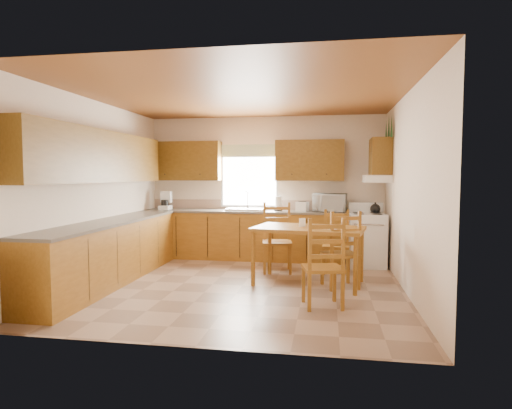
% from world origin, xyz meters
% --- Properties ---
extents(floor, '(4.50, 4.50, 0.00)m').
position_xyz_m(floor, '(0.00, 0.00, 0.00)').
color(floor, '#8E7059').
rests_on(floor, ground).
extents(ceiling, '(4.50, 4.50, 0.00)m').
position_xyz_m(ceiling, '(0.00, 0.00, 2.70)').
color(ceiling, brown).
rests_on(ceiling, floor).
extents(wall_left, '(4.50, 4.50, 0.00)m').
position_xyz_m(wall_left, '(-2.25, 0.00, 1.35)').
color(wall_left, beige).
rests_on(wall_left, floor).
extents(wall_right, '(4.50, 4.50, 0.00)m').
position_xyz_m(wall_right, '(2.25, 0.00, 1.35)').
color(wall_right, beige).
rests_on(wall_right, floor).
extents(wall_back, '(4.50, 4.50, 0.00)m').
position_xyz_m(wall_back, '(0.00, 2.25, 1.35)').
color(wall_back, beige).
rests_on(wall_back, floor).
extents(wall_front, '(4.50, 4.50, 0.00)m').
position_xyz_m(wall_front, '(0.00, -2.25, 1.35)').
color(wall_front, beige).
rests_on(wall_front, floor).
extents(lower_cab_back, '(3.75, 0.60, 0.88)m').
position_xyz_m(lower_cab_back, '(-0.38, 1.95, 0.44)').
color(lower_cab_back, brown).
rests_on(lower_cab_back, floor).
extents(lower_cab_left, '(0.60, 3.60, 0.88)m').
position_xyz_m(lower_cab_left, '(-1.95, -0.15, 0.44)').
color(lower_cab_left, brown).
rests_on(lower_cab_left, floor).
extents(counter_back, '(3.75, 0.63, 0.04)m').
position_xyz_m(counter_back, '(-0.38, 1.95, 0.90)').
color(counter_back, '#564E44').
rests_on(counter_back, lower_cab_back).
extents(counter_left, '(0.63, 3.60, 0.04)m').
position_xyz_m(counter_left, '(-1.95, -0.15, 0.90)').
color(counter_left, '#564E44').
rests_on(counter_left, lower_cab_left).
extents(backsplash, '(3.75, 0.01, 0.18)m').
position_xyz_m(backsplash, '(-0.38, 2.24, 1.01)').
color(backsplash, gray).
rests_on(backsplash, counter_back).
extents(upper_cab_back_left, '(1.41, 0.33, 0.75)m').
position_xyz_m(upper_cab_back_left, '(-1.55, 2.08, 1.85)').
color(upper_cab_back_left, brown).
rests_on(upper_cab_back_left, wall_back).
extents(upper_cab_back_right, '(1.25, 0.33, 0.75)m').
position_xyz_m(upper_cab_back_right, '(0.86, 2.08, 1.85)').
color(upper_cab_back_right, brown).
rests_on(upper_cab_back_right, wall_back).
extents(upper_cab_left, '(0.33, 3.60, 0.75)m').
position_xyz_m(upper_cab_left, '(-2.08, -0.15, 1.85)').
color(upper_cab_left, brown).
rests_on(upper_cab_left, wall_left).
extents(upper_cab_stove, '(0.33, 0.62, 0.62)m').
position_xyz_m(upper_cab_stove, '(2.08, 1.65, 1.90)').
color(upper_cab_stove, brown).
rests_on(upper_cab_stove, wall_right).
extents(range_hood, '(0.44, 0.62, 0.12)m').
position_xyz_m(range_hood, '(2.03, 1.65, 1.52)').
color(range_hood, silver).
rests_on(range_hood, wall_right).
extents(window_frame, '(1.13, 0.02, 1.18)m').
position_xyz_m(window_frame, '(-0.30, 2.22, 1.55)').
color(window_frame, silver).
rests_on(window_frame, wall_back).
extents(window_pane, '(1.05, 0.01, 1.10)m').
position_xyz_m(window_pane, '(-0.30, 2.21, 1.55)').
color(window_pane, white).
rests_on(window_pane, wall_back).
extents(window_valance, '(1.19, 0.01, 0.24)m').
position_xyz_m(window_valance, '(-0.30, 2.19, 2.05)').
color(window_valance, '#5D7D4A').
rests_on(window_valance, wall_back).
extents(sink_basin, '(0.75, 0.45, 0.04)m').
position_xyz_m(sink_basin, '(-0.30, 1.95, 0.94)').
color(sink_basin, silver).
rests_on(sink_basin, counter_back).
extents(pine_decal_a, '(0.22, 0.22, 0.36)m').
position_xyz_m(pine_decal_a, '(2.21, 1.33, 2.38)').
color(pine_decal_a, '#1C4621').
rests_on(pine_decal_a, wall_right).
extents(pine_decal_b, '(0.22, 0.22, 0.36)m').
position_xyz_m(pine_decal_b, '(2.21, 1.65, 2.42)').
color(pine_decal_b, '#1C4621').
rests_on(pine_decal_b, wall_right).
extents(pine_decal_c, '(0.22, 0.22, 0.36)m').
position_xyz_m(pine_decal_c, '(2.21, 1.97, 2.38)').
color(pine_decal_c, '#1C4621').
rests_on(pine_decal_c, wall_right).
extents(stove, '(0.63, 0.65, 0.90)m').
position_xyz_m(stove, '(1.88, 1.66, 0.45)').
color(stove, silver).
rests_on(stove, floor).
extents(coffeemaker, '(0.25, 0.28, 0.32)m').
position_xyz_m(coffeemaker, '(-1.90, 1.90, 1.08)').
color(coffeemaker, silver).
rests_on(coffeemaker, counter_back).
extents(paper_towel, '(0.13, 0.13, 0.27)m').
position_xyz_m(paper_towel, '(0.30, 1.94, 1.06)').
color(paper_towel, white).
rests_on(paper_towel, counter_back).
extents(toaster, '(0.25, 0.21, 0.17)m').
position_xyz_m(toaster, '(0.74, 1.93, 1.01)').
color(toaster, silver).
rests_on(toaster, counter_back).
extents(microwave, '(0.59, 0.45, 0.33)m').
position_xyz_m(microwave, '(1.24, 1.95, 1.08)').
color(microwave, silver).
rests_on(microwave, counter_back).
extents(dining_table, '(1.69, 1.15, 0.83)m').
position_xyz_m(dining_table, '(0.93, 0.26, 0.42)').
color(dining_table, brown).
rests_on(dining_table, floor).
extents(chair_near_left, '(0.54, 0.53, 1.08)m').
position_xyz_m(chair_near_left, '(1.14, -0.79, 0.54)').
color(chair_near_left, brown).
rests_on(chair_near_left, floor).
extents(chair_near_right, '(0.58, 0.56, 1.08)m').
position_xyz_m(chair_near_right, '(1.38, 0.15, 0.54)').
color(chair_near_right, brown).
rests_on(chair_near_right, floor).
extents(chair_far_left, '(0.53, 0.52, 1.12)m').
position_xyz_m(chair_far_left, '(0.39, 0.95, 0.56)').
color(chair_far_left, brown).
rests_on(chair_far_left, floor).
extents(chair_far_right, '(0.44, 0.42, 1.01)m').
position_xyz_m(chair_far_right, '(1.34, 1.04, 0.50)').
color(chair_far_right, brown).
rests_on(chair_far_right, floor).
extents(table_paper, '(0.22, 0.28, 0.00)m').
position_xyz_m(table_paper, '(1.24, 0.18, 0.83)').
color(table_paper, white).
rests_on(table_paper, dining_table).
extents(table_card, '(0.09, 0.06, 0.12)m').
position_xyz_m(table_card, '(0.84, 0.30, 0.89)').
color(table_card, white).
rests_on(table_card, dining_table).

